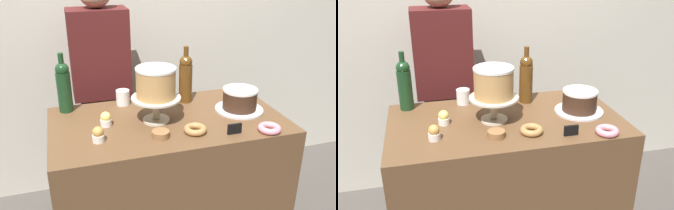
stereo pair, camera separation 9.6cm
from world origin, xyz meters
The scene contains 16 objects.
back_wall centered at (0.00, 0.91, 1.30)m, with size 6.00×0.05×2.60m.
display_counter centered at (0.00, 0.00, 0.45)m, with size 1.20×0.67×0.91m.
cake_stand_pedestal centered at (-0.06, 0.00, 1.00)m, with size 0.25×0.25×0.13m.
white_layer_cake centered at (-0.06, 0.00, 1.11)m, with size 0.20×0.20×0.15m.
silver_serving_platter centered at (0.41, 0.00, 0.91)m, with size 0.26×0.26×0.01m.
chocolate_round_cake centered at (0.41, 0.00, 0.97)m, with size 0.19×0.19×0.11m.
wine_bottle_amber centered at (0.17, 0.21, 1.05)m, with size 0.08×0.08×0.33m.
wine_bottle_green centered at (-0.50, 0.26, 1.05)m, with size 0.08×0.08×0.33m.
cupcake_lemon centered at (-0.32, 0.02, 0.94)m, with size 0.06×0.06×0.07m.
cupcake_caramel centered at (-0.37, -0.14, 0.94)m, with size 0.06×0.06×0.07m.
donut_pink centered at (0.43, -0.27, 0.92)m, with size 0.11×0.11×0.03m.
donut_maple centered at (0.08, -0.18, 0.92)m, with size 0.11×0.11×0.03m.
cookie_stack centered at (-0.09, -0.18, 0.92)m, with size 0.08×0.08×0.03m.
price_sign_chalkboard centered at (0.26, -0.25, 0.93)m, with size 0.07×0.01×0.05m.
coffee_cup_ceramic centered at (-0.19, 0.26, 0.95)m, with size 0.08×0.08×0.08m.
barista_figure centered at (-0.27, 0.60, 0.84)m, with size 0.36×0.22×1.60m.
Camera 2 is at (-0.40, -1.67, 1.71)m, focal length 38.94 mm.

